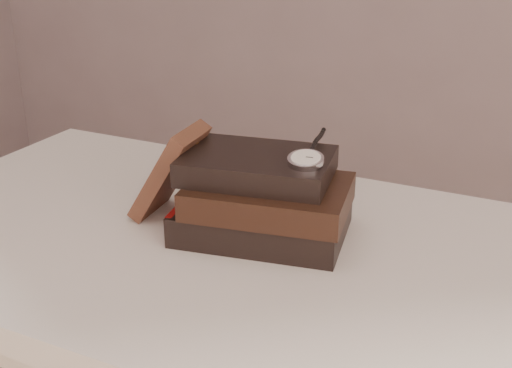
% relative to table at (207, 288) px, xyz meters
% --- Properties ---
extents(table, '(1.00, 0.60, 0.75)m').
position_rel_table_xyz_m(table, '(0.00, 0.00, 0.00)').
color(table, silver).
rests_on(table, ground).
extents(book_stack, '(0.26, 0.20, 0.12)m').
position_rel_table_xyz_m(book_stack, '(0.08, 0.03, 0.15)').
color(book_stack, black).
rests_on(book_stack, table).
extents(journal, '(0.11, 0.10, 0.14)m').
position_rel_table_xyz_m(journal, '(-0.08, 0.03, 0.16)').
color(journal, '#3D2117').
rests_on(journal, table).
extents(pocket_watch, '(0.06, 0.15, 0.02)m').
position_rel_table_xyz_m(pocket_watch, '(0.14, 0.04, 0.22)').
color(pocket_watch, silver).
rests_on(pocket_watch, book_stack).
extents(eyeglasses, '(0.11, 0.13, 0.05)m').
position_rel_table_xyz_m(eyeglasses, '(-0.02, 0.10, 0.16)').
color(eyeglasses, silver).
rests_on(eyeglasses, book_stack).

